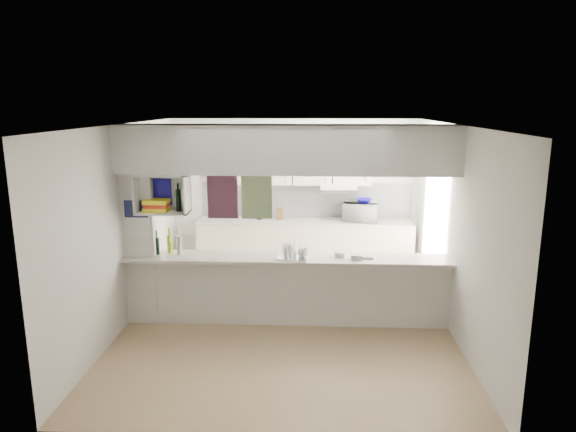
# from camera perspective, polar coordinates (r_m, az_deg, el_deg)

# --- Properties ---
(floor) EXTENTS (4.80, 4.80, 0.00)m
(floor) POSITION_cam_1_polar(r_m,az_deg,el_deg) (6.95, -0.16, -11.82)
(floor) COLOR tan
(floor) RESTS_ON ground
(ceiling) EXTENTS (4.80, 4.80, 0.00)m
(ceiling) POSITION_cam_1_polar(r_m,az_deg,el_deg) (6.34, -0.17, 10.13)
(ceiling) COLOR white
(ceiling) RESTS_ON wall_back
(wall_back) EXTENTS (4.20, 0.00, 4.20)m
(wall_back) POSITION_cam_1_polar(r_m,az_deg,el_deg) (8.87, 0.65, 2.35)
(wall_back) COLOR silver
(wall_back) RESTS_ON floor
(wall_left) EXTENTS (0.00, 4.80, 4.80)m
(wall_left) POSITION_cam_1_polar(r_m,az_deg,el_deg) (6.96, -17.71, -1.09)
(wall_left) COLOR silver
(wall_left) RESTS_ON floor
(wall_right) EXTENTS (0.00, 4.80, 4.80)m
(wall_right) POSITION_cam_1_polar(r_m,az_deg,el_deg) (6.75, 17.94, -1.50)
(wall_right) COLOR silver
(wall_right) RESTS_ON floor
(servery_partition) EXTENTS (4.20, 0.50, 2.60)m
(servery_partition) POSITION_cam_1_polar(r_m,az_deg,el_deg) (6.46, -1.70, 1.76)
(servery_partition) COLOR silver
(servery_partition) RESTS_ON floor
(cubby_shelf) EXTENTS (0.65, 0.35, 0.50)m
(cubby_shelf) POSITION_cam_1_polar(r_m,az_deg,el_deg) (6.65, -13.82, 2.15)
(cubby_shelf) COLOR white
(cubby_shelf) RESTS_ON bulkhead
(kitchen_run) EXTENTS (3.60, 0.63, 2.24)m
(kitchen_run) POSITION_cam_1_polar(r_m,az_deg,el_deg) (8.71, 1.63, -1.04)
(kitchen_run) COLOR beige
(kitchen_run) RESTS_ON floor
(microwave) EXTENTS (0.63, 0.49, 0.32)m
(microwave) POSITION_cam_1_polar(r_m,az_deg,el_deg) (8.68, 8.09, 0.50)
(microwave) COLOR white
(microwave) RESTS_ON bench_top
(bowl) EXTENTS (0.26, 0.26, 0.06)m
(bowl) POSITION_cam_1_polar(r_m,az_deg,el_deg) (8.62, 8.43, 1.70)
(bowl) COLOR #110C87
(bowl) RESTS_ON microwave
(dish_rack) EXTENTS (0.47, 0.39, 0.22)m
(dish_rack) POSITION_cam_1_polar(r_m,az_deg,el_deg) (6.55, 0.60, -3.97)
(dish_rack) COLOR silver
(dish_rack) RESTS_ON breakfast_bar
(cup) EXTENTS (0.13, 0.13, 0.10)m
(cup) POSITION_cam_1_polar(r_m,az_deg,el_deg) (6.55, 1.67, -4.14)
(cup) COLOR white
(cup) RESTS_ON dish_rack
(wine_bottles) EXTENTS (0.37, 0.15, 0.35)m
(wine_bottles) POSITION_cam_1_polar(r_m,az_deg,el_deg) (6.90, -13.08, -3.09)
(wine_bottles) COLOR black
(wine_bottles) RESTS_ON breakfast_bar
(plastic_tubs) EXTENTS (0.49, 0.22, 0.07)m
(plastic_tubs) POSITION_cam_1_polar(r_m,az_deg,el_deg) (6.61, 6.57, -4.37)
(plastic_tubs) COLOR silver
(plastic_tubs) RESTS_ON breakfast_bar
(utensil_jar) EXTENTS (0.10, 0.10, 0.13)m
(utensil_jar) POSITION_cam_1_polar(r_m,az_deg,el_deg) (8.73, -3.20, 0.07)
(utensil_jar) COLOR black
(utensil_jar) RESTS_ON bench_top
(knife_block) EXTENTS (0.11, 0.09, 0.20)m
(knife_block) POSITION_cam_1_polar(r_m,az_deg,el_deg) (8.72, -0.95, 0.30)
(knife_block) COLOR #533A1C
(knife_block) RESTS_ON bench_top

